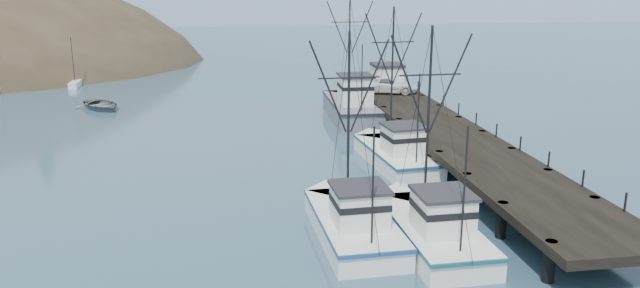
# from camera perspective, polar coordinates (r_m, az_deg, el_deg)

# --- Properties ---
(ground) EXTENTS (400.00, 400.00, 0.00)m
(ground) POSITION_cam_1_polar(r_m,az_deg,el_deg) (31.07, -2.84, -10.56)
(ground) COLOR #2D4E65
(ground) RESTS_ON ground
(pier) EXTENTS (6.00, 44.00, 2.00)m
(pier) POSITION_cam_1_polar(r_m,az_deg,el_deg) (48.42, 11.78, 0.72)
(pier) COLOR black
(pier) RESTS_ON ground
(distant_ridge) EXTENTS (360.00, 40.00, 26.00)m
(distant_ridge) POSITION_cam_1_polar(r_m,az_deg,el_deg) (198.74, -5.17, 11.16)
(distant_ridge) COLOR #9EB2C6
(distant_ridge) RESTS_ON ground
(distant_ridge_far) EXTENTS (180.00, 25.00, 18.00)m
(distant_ridge_far) POSITION_cam_1_polar(r_m,az_deg,el_deg) (216.52, -19.00, 10.73)
(distant_ridge_far) COLOR silver
(distant_ridge_far) RESTS_ON ground
(moored_sailboats) EXTENTS (14.29, 15.97, 6.35)m
(moored_sailboats) POSITION_cam_1_polar(r_m,az_deg,el_deg) (89.16, -24.14, 5.32)
(moored_sailboats) COLOR white
(moored_sailboats) RESTS_ON ground
(trawler_near) EXTENTS (3.92, 11.27, 11.44)m
(trawler_near) POSITION_cam_1_polar(r_m,az_deg,el_deg) (33.26, 10.05, -7.45)
(trawler_near) COLOR white
(trawler_near) RESTS_ON ground
(trawler_mid) EXTENTS (4.11, 11.16, 11.08)m
(trawler_mid) POSITION_cam_1_polar(r_m,az_deg,el_deg) (33.56, 2.92, -7.02)
(trawler_mid) COLOR white
(trawler_mid) RESTS_ON ground
(trawler_far) EXTENTS (4.60, 11.53, 11.71)m
(trawler_far) POSITION_cam_1_polar(r_m,az_deg,el_deg) (46.40, 6.86, -0.80)
(trawler_far) COLOR white
(trawler_far) RESTS_ON ground
(work_vessel) EXTENTS (4.44, 14.03, 11.98)m
(work_vessel) POSITION_cam_1_polar(r_m,az_deg,el_deg) (60.76, 2.88, 3.48)
(work_vessel) COLOR slate
(work_vessel) RESTS_ON ground
(pier_shed) EXTENTS (3.00, 3.20, 2.80)m
(pier_shed) POSITION_cam_1_polar(r_m,az_deg,el_deg) (64.83, 6.15, 6.11)
(pier_shed) COLOR silver
(pier_shed) RESTS_ON pier
(pickup_truck) EXTENTS (6.32, 4.09, 1.62)m
(pickup_truck) POSITION_cam_1_polar(r_m,az_deg,el_deg) (63.69, 6.30, 5.39)
(pickup_truck) COLOR silver
(pickup_truck) RESTS_ON pier
(motorboat) EXTENTS (6.78, 7.22, 1.22)m
(motorboat) POSITION_cam_1_polar(r_m,az_deg,el_deg) (69.21, -19.35, 3.04)
(motorboat) COLOR slate
(motorboat) RESTS_ON ground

